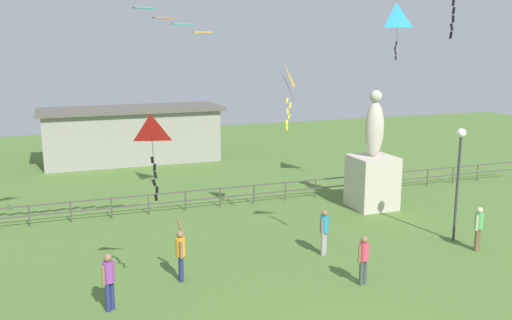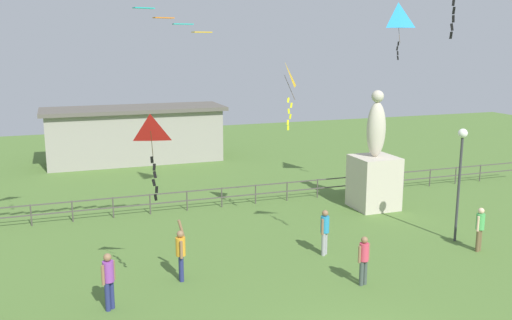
# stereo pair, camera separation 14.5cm
# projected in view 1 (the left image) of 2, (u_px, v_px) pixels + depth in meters

# --- Properties ---
(statue_monument) EXTENTS (1.93, 1.93, 5.54)m
(statue_monument) POSITION_uv_depth(u_px,v_px,m) (373.00, 173.00, 26.20)
(statue_monument) COLOR beige
(statue_monument) RESTS_ON ground_plane
(lamppost) EXTENTS (0.36, 0.36, 4.47)m
(lamppost) POSITION_uv_depth(u_px,v_px,m) (459.00, 160.00, 21.44)
(lamppost) COLOR #38383D
(lamppost) RESTS_ON ground_plane
(person_0) EXTENTS (0.46, 0.31, 1.68)m
(person_0) POSITION_uv_depth(u_px,v_px,m) (479.00, 226.00, 20.84)
(person_0) COLOR brown
(person_0) RESTS_ON ground_plane
(person_1) EXTENTS (0.42, 0.38, 1.73)m
(person_1) POSITION_uv_depth(u_px,v_px,m) (109.00, 278.00, 16.11)
(person_1) COLOR navy
(person_1) RESTS_ON ground_plane
(person_2) EXTENTS (0.42, 0.36, 1.71)m
(person_2) POSITION_uv_depth(u_px,v_px,m) (324.00, 229.00, 20.41)
(person_2) COLOR #99999E
(person_2) RESTS_ON ground_plane
(person_3) EXTENTS (0.48, 0.30, 1.63)m
(person_3) POSITION_uv_depth(u_px,v_px,m) (364.00, 257.00, 17.86)
(person_3) COLOR #3F4C47
(person_3) RESTS_ON ground_plane
(person_5) EXTENTS (0.35, 0.52, 2.01)m
(person_5) POSITION_uv_depth(u_px,v_px,m) (181.00, 251.00, 18.13)
(person_5) COLOR navy
(person_5) RESTS_ON ground_plane
(kite_0) EXTENTS (0.86, 0.81, 2.46)m
(kite_0) POSITION_uv_depth(u_px,v_px,m) (151.00, 136.00, 15.19)
(kite_0) COLOR red
(kite_2) EXTENTS (1.15, 1.17, 2.57)m
(kite_2) POSITION_uv_depth(u_px,v_px,m) (396.00, 19.00, 26.38)
(kite_2) COLOR #198CD1
(kite_5) EXTENTS (0.79, 0.97, 2.65)m
(kite_5) POSITION_uv_depth(u_px,v_px,m) (284.00, 78.00, 21.85)
(kite_5) COLOR yellow
(waterfront_railing) EXTENTS (36.03, 0.06, 0.95)m
(waterfront_railing) POSITION_uv_depth(u_px,v_px,m) (203.00, 196.00, 26.17)
(waterfront_railing) COLOR #4C4742
(waterfront_railing) RESTS_ON ground_plane
(pavilion_building) EXTENTS (11.57, 4.03, 3.58)m
(pavilion_building) POSITION_uv_depth(u_px,v_px,m) (132.00, 134.00, 36.43)
(pavilion_building) COLOR gray
(pavilion_building) RESTS_ON ground_plane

